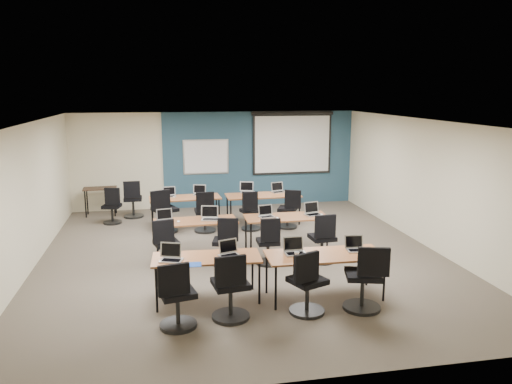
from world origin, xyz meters
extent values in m
cube|color=#6B6354|center=(0.00, 0.00, 0.00)|extent=(8.00, 9.00, 0.02)
cube|color=white|center=(0.00, 0.00, 2.70)|extent=(8.00, 9.00, 0.02)
cube|color=beige|center=(0.00, 4.50, 1.35)|extent=(8.00, 0.04, 2.70)
cube|color=beige|center=(0.00, -4.50, 1.35)|extent=(8.00, 0.04, 2.70)
cube|color=beige|center=(-4.00, 0.00, 1.35)|extent=(0.04, 9.00, 2.70)
cube|color=beige|center=(4.00, 0.00, 1.35)|extent=(0.04, 9.00, 2.70)
cube|color=#3D5977|center=(1.25, 4.47, 1.35)|extent=(5.50, 0.04, 2.70)
cube|color=silver|center=(-0.30, 4.43, 1.45)|extent=(1.28, 0.02, 0.98)
cube|color=white|center=(-0.30, 4.42, 1.45)|extent=(1.20, 0.02, 0.90)
cube|color=black|center=(2.20, 4.41, 1.80)|extent=(2.32, 0.03, 1.82)
cube|color=white|center=(2.20, 4.40, 1.76)|extent=(2.20, 0.02, 1.62)
cylinder|color=black|center=(2.20, 4.40, 2.64)|extent=(2.40, 0.10, 0.10)
cube|color=brown|center=(-0.91, -2.03, 0.71)|extent=(1.70, 0.71, 0.03)
cylinder|color=black|center=(-1.70, -2.33, 0.35)|extent=(0.04, 0.04, 0.70)
cylinder|color=black|center=(-0.12, -2.33, 0.35)|extent=(0.04, 0.04, 0.70)
cylinder|color=black|center=(-1.70, -1.74, 0.35)|extent=(0.04, 0.04, 0.70)
cylinder|color=black|center=(-0.12, -1.74, 0.35)|extent=(0.04, 0.04, 0.70)
cube|color=brown|center=(0.97, -2.26, 0.71)|extent=(1.89, 0.79, 0.03)
cylinder|color=black|center=(0.08, -2.59, 0.35)|extent=(0.04, 0.04, 0.70)
cylinder|color=black|center=(1.85, -2.59, 0.35)|extent=(0.04, 0.04, 0.70)
cylinder|color=black|center=(0.08, -1.93, 0.35)|extent=(0.04, 0.04, 0.70)
cylinder|color=black|center=(1.85, -1.93, 0.35)|extent=(0.04, 0.04, 0.70)
cube|color=#A9602B|center=(-0.92, 0.24, 0.71)|extent=(1.66, 0.69, 0.03)
cylinder|color=black|center=(-1.68, -0.05, 0.35)|extent=(0.04, 0.04, 0.70)
cylinder|color=black|center=(-0.15, -0.05, 0.35)|extent=(0.04, 0.04, 0.70)
cylinder|color=black|center=(-1.68, 0.52, 0.35)|extent=(0.04, 0.04, 0.70)
cylinder|color=black|center=(-0.15, 0.52, 0.35)|extent=(0.04, 0.04, 0.70)
cube|color=olive|center=(0.96, 0.20, 0.71)|extent=(1.72, 0.72, 0.03)
cylinder|color=black|center=(0.16, -0.10, 0.35)|extent=(0.04, 0.04, 0.70)
cylinder|color=black|center=(1.76, -0.10, 0.35)|extent=(0.04, 0.04, 0.70)
cylinder|color=black|center=(0.16, 0.50, 0.35)|extent=(0.04, 0.04, 0.70)
cylinder|color=black|center=(1.76, 0.50, 0.35)|extent=(0.04, 0.04, 0.70)
cube|color=#915C2F|center=(-1.01, 2.50, 0.71)|extent=(1.72, 0.72, 0.03)
cylinder|color=black|center=(-1.81, 2.20, 0.35)|extent=(0.04, 0.04, 0.70)
cylinder|color=black|center=(-0.21, 2.20, 0.35)|extent=(0.04, 0.04, 0.70)
cylinder|color=black|center=(-1.81, 2.79, 0.35)|extent=(0.04, 0.04, 0.70)
cylinder|color=black|center=(-0.21, 2.79, 0.35)|extent=(0.04, 0.04, 0.70)
cube|color=#A46A37|center=(0.93, 2.42, 0.71)|extent=(1.84, 0.77, 0.03)
cylinder|color=black|center=(0.06, 2.10, 0.35)|extent=(0.04, 0.04, 0.70)
cylinder|color=black|center=(1.79, 2.10, 0.35)|extent=(0.04, 0.04, 0.70)
cylinder|color=black|center=(0.06, 2.75, 0.35)|extent=(0.04, 0.04, 0.70)
cylinder|color=black|center=(1.79, 2.75, 0.35)|extent=(0.04, 0.04, 0.70)
cube|color=silver|center=(-1.46, -2.13, 0.74)|extent=(0.34, 0.24, 0.02)
cube|color=black|center=(-1.46, -2.15, 0.75)|extent=(0.28, 0.14, 0.00)
cube|color=silver|center=(-1.46, -2.00, 0.87)|extent=(0.34, 0.06, 0.23)
cube|color=black|center=(-1.46, -2.01, 0.87)|extent=(0.29, 0.04, 0.19)
ellipsoid|color=white|center=(-1.29, -2.35, 0.74)|extent=(0.08, 0.10, 0.03)
cylinder|color=black|center=(-1.40, -2.86, 0.03)|extent=(0.53, 0.53, 0.05)
cylinder|color=black|center=(-1.40, -2.86, 0.24)|extent=(0.06, 0.06, 0.47)
cube|color=black|center=(-1.40, -2.86, 0.51)|extent=(0.47, 0.47, 0.08)
cube|color=black|center=(-1.45, -3.07, 0.79)|extent=(0.43, 0.06, 0.44)
cube|color=#B1B1B1|center=(-0.55, -2.07, 0.74)|extent=(0.31, 0.23, 0.02)
cube|color=black|center=(-0.55, -2.09, 0.75)|extent=(0.27, 0.13, 0.00)
cube|color=#B1B1B1|center=(-0.55, -1.95, 0.86)|extent=(0.31, 0.06, 0.22)
cube|color=black|center=(-0.55, -1.96, 0.86)|extent=(0.28, 0.04, 0.18)
ellipsoid|color=white|center=(-0.42, -2.28, 0.74)|extent=(0.08, 0.10, 0.03)
cylinder|color=black|center=(-0.63, -2.73, 0.03)|extent=(0.56, 0.56, 0.05)
cylinder|color=black|center=(-0.63, -2.73, 0.25)|extent=(0.06, 0.06, 0.50)
cube|color=black|center=(-0.63, -2.73, 0.54)|extent=(0.50, 0.50, 0.08)
cube|color=black|center=(-0.66, -2.95, 0.82)|extent=(0.45, 0.06, 0.44)
cube|color=silver|center=(0.50, -2.18, 0.74)|extent=(0.33, 0.24, 0.02)
cube|color=black|center=(0.50, -2.20, 0.75)|extent=(0.28, 0.14, 0.00)
cube|color=silver|center=(0.50, -2.05, 0.87)|extent=(0.33, 0.06, 0.23)
cube|color=black|center=(0.50, -2.05, 0.87)|extent=(0.29, 0.04, 0.19)
ellipsoid|color=white|center=(0.81, -2.35, 0.74)|extent=(0.09, 0.12, 0.04)
cylinder|color=black|center=(0.53, -2.77, 0.03)|extent=(0.54, 0.54, 0.05)
cylinder|color=black|center=(0.53, -2.77, 0.24)|extent=(0.06, 0.06, 0.48)
cube|color=black|center=(0.53, -2.77, 0.52)|extent=(0.48, 0.48, 0.08)
cube|color=black|center=(0.44, -2.97, 0.80)|extent=(0.43, 0.06, 0.44)
cube|color=#B3B3B9|center=(1.52, -2.22, 0.74)|extent=(0.30, 0.22, 0.02)
cube|color=black|center=(1.52, -2.24, 0.75)|extent=(0.26, 0.13, 0.00)
cube|color=#B3B3B9|center=(1.52, -2.10, 0.86)|extent=(0.30, 0.06, 0.21)
cube|color=black|center=(1.52, -2.10, 0.86)|extent=(0.27, 0.04, 0.17)
ellipsoid|color=white|center=(1.70, -2.22, 0.74)|extent=(0.07, 0.10, 0.03)
cylinder|color=black|center=(1.40, -2.80, 0.03)|extent=(0.58, 0.58, 0.05)
cylinder|color=black|center=(1.40, -2.80, 0.26)|extent=(0.06, 0.06, 0.51)
cube|color=black|center=(1.40, -2.80, 0.55)|extent=(0.51, 0.51, 0.08)
cube|color=black|center=(1.46, -3.03, 0.83)|extent=(0.47, 0.06, 0.44)
cube|color=#B8B8BB|center=(-1.53, 0.23, 0.74)|extent=(0.31, 0.23, 0.02)
cube|color=black|center=(-1.53, 0.21, 0.75)|extent=(0.27, 0.13, 0.00)
cube|color=#B8B8BB|center=(-1.53, 0.35, 0.86)|extent=(0.31, 0.06, 0.22)
cube|color=black|center=(-1.53, 0.34, 0.86)|extent=(0.28, 0.04, 0.18)
ellipsoid|color=white|center=(-1.26, 0.17, 0.74)|extent=(0.08, 0.11, 0.04)
cylinder|color=black|center=(-1.51, -0.36, 0.03)|extent=(0.49, 0.49, 0.05)
cylinder|color=black|center=(-1.51, -0.36, 0.22)|extent=(0.06, 0.06, 0.44)
cube|color=black|center=(-1.51, -0.36, 0.48)|extent=(0.44, 0.44, 0.08)
cube|color=black|center=(-1.56, -0.56, 0.76)|extent=(0.40, 0.06, 0.44)
cube|color=#B1B0BE|center=(-0.62, 0.22, 0.74)|extent=(0.35, 0.25, 0.02)
cube|color=black|center=(-0.62, 0.20, 0.75)|extent=(0.30, 0.15, 0.00)
cube|color=#B1B0BE|center=(-0.62, 0.35, 0.87)|extent=(0.35, 0.06, 0.24)
cube|color=black|center=(-0.62, 0.34, 0.87)|extent=(0.31, 0.05, 0.20)
ellipsoid|color=white|center=(-0.25, 0.17, 0.74)|extent=(0.07, 0.11, 0.04)
cylinder|color=black|center=(-0.42, -0.42, 0.03)|extent=(0.48, 0.48, 0.05)
cylinder|color=black|center=(-0.42, -0.42, 0.21)|extent=(0.06, 0.06, 0.42)
cube|color=black|center=(-0.42, -0.42, 0.46)|extent=(0.42, 0.42, 0.08)
cube|color=black|center=(-0.37, -0.61, 0.74)|extent=(0.39, 0.06, 0.44)
cube|color=silver|center=(0.54, 0.20, 0.74)|extent=(0.31, 0.22, 0.02)
cube|color=black|center=(0.54, 0.18, 0.75)|extent=(0.26, 0.13, 0.00)
cube|color=silver|center=(0.54, 0.32, 0.86)|extent=(0.31, 0.06, 0.21)
cube|color=black|center=(0.54, 0.31, 0.86)|extent=(0.27, 0.04, 0.17)
ellipsoid|color=white|center=(0.74, 0.08, 0.74)|extent=(0.06, 0.09, 0.03)
cylinder|color=black|center=(0.41, -0.55, 0.03)|extent=(0.46, 0.46, 0.05)
cylinder|color=black|center=(0.41, -0.55, 0.20)|extent=(0.06, 0.06, 0.41)
cube|color=black|center=(0.41, -0.55, 0.45)|extent=(0.41, 0.41, 0.08)
cube|color=black|center=(0.41, -0.74, 0.73)|extent=(0.37, 0.06, 0.44)
cube|color=silver|center=(1.54, 0.19, 0.74)|extent=(0.34, 0.25, 0.02)
cube|color=black|center=(1.54, 0.17, 0.75)|extent=(0.29, 0.14, 0.00)
cube|color=silver|center=(1.54, 0.32, 0.87)|extent=(0.34, 0.06, 0.23)
cube|color=black|center=(1.54, 0.31, 0.87)|extent=(0.30, 0.04, 0.19)
ellipsoid|color=white|center=(1.71, 0.17, 0.74)|extent=(0.08, 0.11, 0.04)
cylinder|color=black|center=(1.47, -0.62, 0.03)|extent=(0.51, 0.51, 0.05)
cylinder|color=black|center=(1.47, -0.62, 0.23)|extent=(0.06, 0.06, 0.45)
cube|color=black|center=(1.47, -0.62, 0.49)|extent=(0.45, 0.45, 0.08)
cube|color=black|center=(1.46, -0.83, 0.77)|extent=(0.41, 0.06, 0.44)
cube|color=#BBBBC1|center=(-1.38, 2.60, 0.74)|extent=(0.31, 0.22, 0.02)
cube|color=black|center=(-1.38, 2.58, 0.75)|extent=(0.26, 0.13, 0.00)
cube|color=#BBBBC1|center=(-1.38, 2.72, 0.86)|extent=(0.31, 0.06, 0.21)
cube|color=black|center=(-1.38, 2.71, 0.86)|extent=(0.27, 0.04, 0.17)
ellipsoid|color=white|center=(-1.27, 2.53, 0.74)|extent=(0.08, 0.10, 0.03)
cylinder|color=black|center=(-1.51, 2.07, 0.03)|extent=(0.58, 0.58, 0.05)
cylinder|color=black|center=(-1.51, 2.07, 0.26)|extent=(0.06, 0.06, 0.51)
cube|color=black|center=(-1.51, 2.07, 0.55)|extent=(0.51, 0.51, 0.08)
cube|color=black|center=(-1.60, 1.85, 0.83)|extent=(0.47, 0.06, 0.44)
cube|color=#B3B3BC|center=(-0.63, 2.68, 0.74)|extent=(0.32, 0.23, 0.02)
cube|color=black|center=(-0.63, 2.66, 0.75)|extent=(0.27, 0.13, 0.00)
cube|color=#B3B3BC|center=(-0.63, 2.80, 0.86)|extent=(0.32, 0.06, 0.22)
cube|color=black|center=(-0.63, 2.79, 0.86)|extent=(0.28, 0.04, 0.18)
ellipsoid|color=white|center=(-0.41, 2.50, 0.74)|extent=(0.08, 0.11, 0.04)
cylinder|color=black|center=(-0.58, 1.93, 0.03)|extent=(0.52, 0.52, 0.05)
cylinder|color=black|center=(-0.58, 1.93, 0.23)|extent=(0.06, 0.06, 0.46)
cube|color=black|center=(-0.58, 1.93, 0.50)|extent=(0.46, 0.46, 0.08)
cube|color=black|center=(-0.58, 1.72, 0.78)|extent=(0.42, 0.06, 0.44)
cube|color=#B9BAC3|center=(0.59, 2.72, 0.74)|extent=(0.35, 0.25, 0.02)
cube|color=black|center=(0.59, 2.70, 0.75)|extent=(0.30, 0.15, 0.00)
cube|color=#B9BAC3|center=(0.59, 2.86, 0.87)|extent=(0.35, 0.06, 0.24)
cube|color=black|center=(0.59, 2.85, 0.87)|extent=(0.31, 0.05, 0.20)
ellipsoid|color=white|center=(0.74, 2.48, 0.74)|extent=(0.07, 0.10, 0.03)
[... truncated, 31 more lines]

